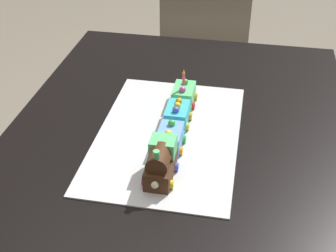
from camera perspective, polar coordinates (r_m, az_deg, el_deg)
The scene contains 8 objects.
dining_table at distance 1.39m, azimuth 0.98°, elevation -5.19°, with size 1.40×1.00×0.74m.
chair at distance 2.35m, azimuth 4.36°, elevation 7.83°, with size 0.43×0.43×0.86m.
cake_board at distance 1.34m, azimuth 0.00°, elevation -1.13°, with size 0.60×0.40×0.00m, color silver.
cake_locomotive at distance 1.16m, azimuth -0.92°, elevation -4.44°, with size 0.14×0.08×0.12m.
cake_car_hopper_sky_blue at distance 1.28m, azimuth 0.24°, elevation -1.51°, with size 0.10×0.08×0.07m.
cake_car_tanker_turquoise at distance 1.37m, azimuth 1.14°, elevation 1.36°, with size 0.10×0.08×0.07m.
cake_car_flatbed_mint_green at distance 1.47m, azimuth 1.92°, elevation 3.80°, with size 0.10×0.08×0.07m.
birthday_candle at distance 1.43m, azimuth 1.93°, elevation 5.99°, with size 0.01×0.01×0.05m.
Camera 1 is at (-1.06, -0.18, 1.52)m, focal length 49.97 mm.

